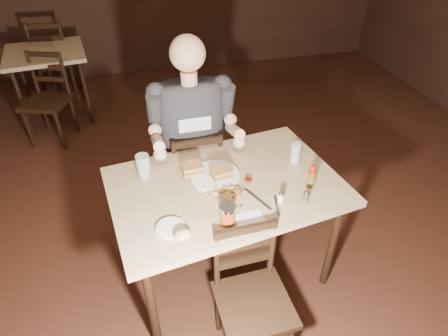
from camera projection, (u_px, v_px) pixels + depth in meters
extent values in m
plane|color=black|center=(242.00, 235.00, 2.90)|extent=(7.00, 7.00, 0.00)
cube|color=tan|center=(226.00, 187.00, 2.19)|extent=(1.44, 1.07, 0.04)
cylinder|color=black|center=(152.00, 308.00, 1.99)|extent=(0.05, 0.05, 0.73)
cylinder|color=black|center=(127.00, 221.00, 2.51)|extent=(0.05, 0.05, 0.73)
cylinder|color=black|center=(332.00, 245.00, 2.34)|extent=(0.05, 0.05, 0.73)
cylinder|color=black|center=(277.00, 180.00, 2.86)|extent=(0.05, 0.05, 0.73)
cube|color=tan|center=(44.00, 53.00, 3.99)|extent=(0.90, 0.90, 0.04)
cylinder|color=black|center=(22.00, 103.00, 3.89)|extent=(0.04, 0.04, 0.73)
cylinder|color=black|center=(24.00, 80.00, 4.36)|extent=(0.04, 0.04, 0.73)
cylinder|color=black|center=(86.00, 93.00, 4.08)|extent=(0.04, 0.04, 0.73)
cylinder|color=black|center=(81.00, 72.00, 4.55)|extent=(0.04, 0.04, 0.73)
cylinder|color=white|center=(215.00, 176.00, 2.23)|extent=(0.33, 0.33, 0.02)
ellipsoid|color=maroon|center=(248.00, 180.00, 2.18)|extent=(0.05, 0.05, 0.01)
cylinder|color=silver|center=(143.00, 166.00, 2.20)|extent=(0.09, 0.09, 0.15)
cylinder|color=silver|center=(295.00, 153.00, 2.31)|extent=(0.07, 0.07, 0.14)
cube|color=white|center=(250.00, 221.00, 1.94)|extent=(0.16, 0.15, 0.00)
cube|color=silver|center=(258.00, 199.00, 2.07)|extent=(0.10, 0.21, 0.01)
cube|color=silver|center=(277.00, 206.00, 2.02)|extent=(0.05, 0.16, 0.01)
cylinder|color=white|center=(171.00, 228.00, 1.89)|extent=(0.16, 0.16, 0.01)
ellipsoid|color=tan|center=(183.00, 235.00, 1.81)|extent=(0.10, 0.08, 0.05)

